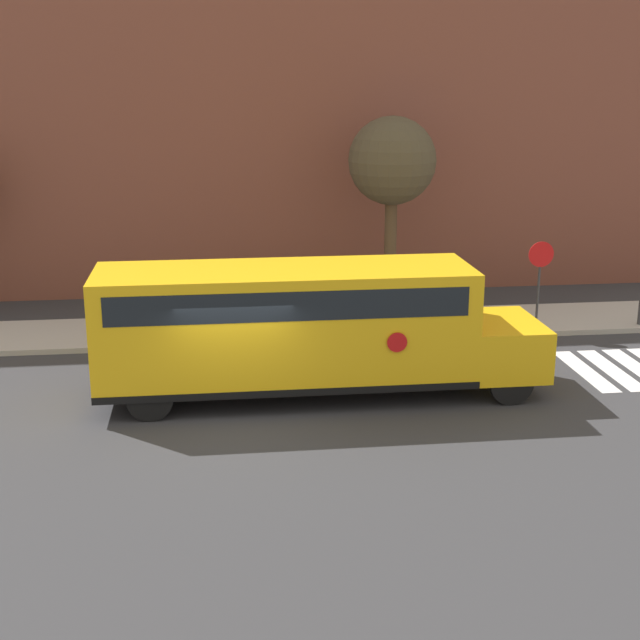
# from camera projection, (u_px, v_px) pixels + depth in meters

# --- Properties ---
(ground_plane) EXTENTS (60.00, 60.00, 0.00)m
(ground_plane) POSITION_uv_depth(u_px,v_px,m) (236.00, 416.00, 19.36)
(ground_plane) COLOR #333335
(sidewalk_strip) EXTENTS (44.00, 3.00, 0.15)m
(sidewalk_strip) POSITION_uv_depth(u_px,v_px,m) (229.00, 330.00, 25.55)
(sidewalk_strip) COLOR #B2ADA3
(sidewalk_strip) RESTS_ON ground
(building_backdrop) EXTENTS (32.00, 4.00, 11.27)m
(building_backdrop) POSITION_uv_depth(u_px,v_px,m) (220.00, 120.00, 30.27)
(building_backdrop) COLOR brown
(building_backdrop) RESTS_ON ground
(school_bus) EXTENTS (10.14, 2.57, 3.02)m
(school_bus) POSITION_uv_depth(u_px,v_px,m) (301.00, 323.00, 20.16)
(school_bus) COLOR yellow
(school_bus) RESTS_ON ground
(stop_sign) EXTENTS (0.72, 0.10, 2.67)m
(stop_sign) POSITION_uv_depth(u_px,v_px,m) (540.00, 273.00, 25.03)
(stop_sign) COLOR #38383A
(stop_sign) RESTS_ON ground
(tree_far_sidewalk) EXTENTS (2.67, 2.67, 5.97)m
(tree_far_sidewalk) POSITION_uv_depth(u_px,v_px,m) (392.00, 163.00, 26.90)
(tree_far_sidewalk) COLOR brown
(tree_far_sidewalk) RESTS_ON ground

